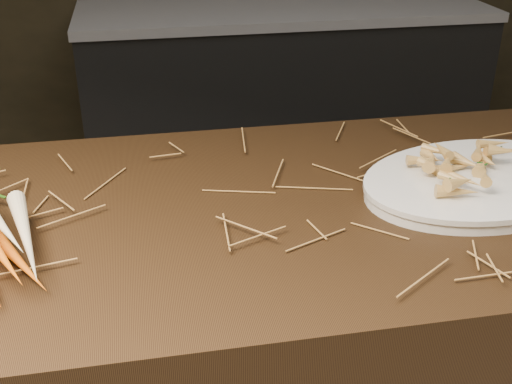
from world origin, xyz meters
TOP-DOWN VIEW (x-y plane):
  - back_counter at (0.30, 2.18)m, footprint 1.82×0.62m
  - straw_bedding at (0.00, 0.30)m, footprint 1.40×0.60m
  - serving_platter at (0.22, 0.28)m, footprint 0.49×0.38m
  - roasted_veg_heap at (0.22, 0.28)m, footprint 0.24×0.20m

SIDE VIEW (x-z plane):
  - back_counter at x=0.30m, z-range 0.00..0.84m
  - straw_bedding at x=0.00m, z-range 0.90..0.92m
  - serving_platter at x=0.22m, z-range 0.90..0.92m
  - roasted_veg_heap at x=0.22m, z-range 0.92..0.97m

